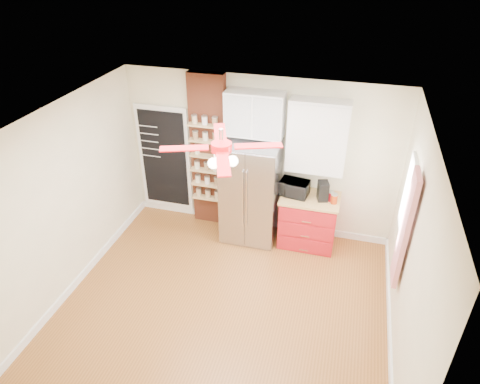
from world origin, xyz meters
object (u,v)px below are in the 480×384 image
(ceiling_fan, at_px, (221,148))
(coffee_maker, at_px, (323,191))
(fridge, at_px, (251,192))
(toaster_oven, at_px, (294,188))
(pantry_jar_oats, at_px, (197,149))
(canister_left, at_px, (334,199))
(red_cabinet, at_px, (308,220))

(ceiling_fan, distance_m, coffee_maker, 2.42)
(fridge, distance_m, ceiling_fan, 2.25)
(ceiling_fan, height_order, coffee_maker, ceiling_fan)
(fridge, height_order, coffee_maker, fridge)
(toaster_oven, bearing_deg, pantry_jar_oats, -175.66)
(fridge, height_order, canister_left, fridge)
(fridge, distance_m, coffee_maker, 1.17)
(ceiling_fan, xyz_separation_m, pantry_jar_oats, (-1.02, 1.81, -0.98))
(toaster_oven, relative_size, coffee_maker, 1.45)
(ceiling_fan, height_order, toaster_oven, ceiling_fan)
(ceiling_fan, xyz_separation_m, toaster_oven, (0.65, 1.69, -1.40))
(red_cabinet, bearing_deg, pantry_jar_oats, 176.18)
(red_cabinet, xyz_separation_m, canister_left, (0.37, -0.07, 0.52))
(ceiling_fan, relative_size, coffee_maker, 4.48)
(fridge, bearing_deg, ceiling_fan, -88.24)
(fridge, relative_size, pantry_jar_oats, 12.03)
(fridge, bearing_deg, pantry_jar_oats, 169.49)
(toaster_oven, bearing_deg, canister_left, 0.61)
(fridge, xyz_separation_m, ceiling_fan, (0.05, -1.63, 1.55))
(toaster_oven, bearing_deg, fridge, -166.43)
(red_cabinet, height_order, ceiling_fan, ceiling_fan)
(ceiling_fan, bearing_deg, fridge, 91.76)
(fridge, height_order, pantry_jar_oats, fridge)
(ceiling_fan, bearing_deg, toaster_oven, 69.06)
(toaster_oven, bearing_deg, red_cabinet, 5.21)
(toaster_oven, distance_m, coffee_maker, 0.46)
(ceiling_fan, distance_m, pantry_jar_oats, 2.29)
(toaster_oven, relative_size, pantry_jar_oats, 3.11)
(red_cabinet, bearing_deg, canister_left, -10.99)
(coffee_maker, xyz_separation_m, pantry_jar_oats, (-2.12, 0.14, 0.39))
(fridge, xyz_separation_m, coffee_maker, (1.15, 0.04, 0.18))
(red_cabinet, xyz_separation_m, ceiling_fan, (-0.92, -1.68, 1.97))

